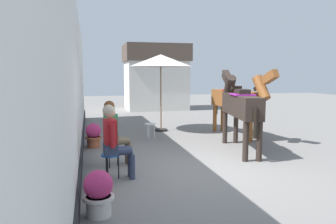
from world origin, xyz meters
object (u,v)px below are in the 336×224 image
Objects in this scene: saddled_horse_near at (240,105)px; seated_visitor_far at (114,130)px; flower_planter_nearest at (98,192)px; satchel_bag at (104,186)px; saddled_horse_far at (238,99)px; flower_planter_farthest at (93,135)px; spare_stool_white at (150,125)px; seated_visitor_near at (114,138)px; cafe_parasol at (161,61)px.

seated_visitor_far is at bearing -167.36° from saddled_horse_near.
flower_planter_nearest reaches higher than satchel_bag.
flower_planter_farthest is (-4.37, -0.45, -0.82)m from saddled_horse_far.
flower_planter_nearest is at bearing 153.04° from satchel_bag.
saddled_horse_far is at bearing -6.81° from spare_stool_white.
saddled_horse_far is at bearing 5.87° from flower_planter_farthest.
satchel_bag is at bearing -109.63° from seated_visitor_near.
flower_planter_farthest is (-0.39, 1.92, -0.44)m from seated_visitor_far.
cafe_parasol is 6.28m from satchel_bag.
cafe_parasol is at bearing 70.23° from flower_planter_nearest.
seated_visitor_near is at bearing -94.15° from seated_visitor_far.
seated_visitor_far is at bearing -115.60° from cafe_parasol.
saddled_horse_near reaches higher than flower_planter_farthest.
satchel_bag is (-2.17, -5.45, -2.26)m from cafe_parasol.
saddled_horse_near is 1.82m from saddled_horse_far.
saddled_horse_near and saddled_horse_far have the same top height.
cafe_parasol is at bearing 64.40° from seated_visitor_far.
flower_planter_nearest is (-3.61, -3.13, -0.82)m from saddled_horse_near.
saddled_horse_near is 6.46× the size of spare_stool_white.
saddled_horse_near is at bearing 41.00° from flower_planter_nearest.
saddled_horse_far is 6.53m from flower_planter_nearest.
spare_stool_white is (-2.69, 0.32, -0.76)m from saddled_horse_far.
seated_visitor_near is 3.67m from saddled_horse_near.
seated_visitor_near reaches higher than flower_planter_farthest.
saddled_horse_far is 4.65× the size of flower_planter_nearest.
spare_stool_white is at bearing 134.27° from saddled_horse_near.
saddled_horse_far reaches higher than seated_visitor_near.
seated_visitor_far is at bearing -30.74° from satchel_bag.
seated_visitor_far is 2.17× the size of flower_planter_nearest.
flower_planter_nearest is (-0.40, -2.41, -0.44)m from seated_visitor_far.
satchel_bag is (0.11, 0.90, -0.23)m from flower_planter_nearest.
seated_visitor_far is 2.01m from flower_planter_farthest.
saddled_horse_far reaches higher than flower_planter_farthest.
spare_stool_white is at bearing -115.94° from cafe_parasol.
satchel_bag is (-0.29, -1.52, -0.68)m from seated_visitor_far.
seated_visitor_far reaches higher than flower_planter_farthest.
seated_visitor_far is 2.17× the size of flower_planter_farthest.
saddled_horse_far is (4.04, 3.27, 0.38)m from seated_visitor_near.
saddled_horse_near is 2.86m from spare_stool_white.
seated_visitor_near is at bearing -83.35° from flower_planter_farthest.
cafe_parasol is (1.88, 3.93, 1.59)m from seated_visitor_far.
seated_visitor_near is 2.17× the size of flower_planter_nearest.
seated_visitor_far is (0.06, 0.89, 0.00)m from seated_visitor_near.
flower_planter_nearest is (-0.33, -1.52, -0.44)m from seated_visitor_near.
flower_planter_nearest is at bearing -139.00° from saddled_horse_near.
flower_planter_nearest is at bearing -90.05° from flower_planter_farthest.
seated_visitor_far is at bearing -149.13° from saddled_horse_far.
seated_visitor_far is 0.47× the size of saddled_horse_near.
flower_planter_farthest is at bearing 89.95° from flower_planter_nearest.
spare_stool_white is at bearing -40.45° from satchel_bag.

